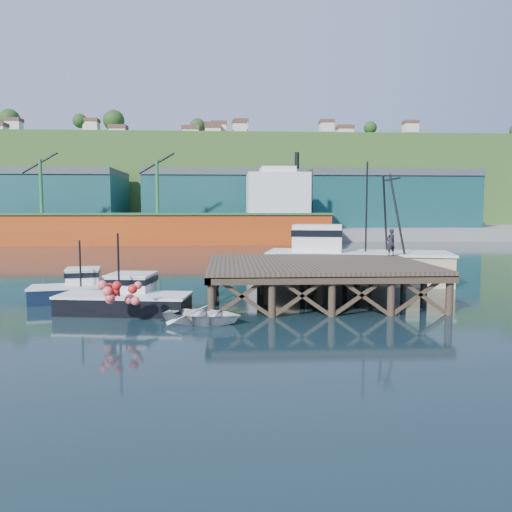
{
  "coord_description": "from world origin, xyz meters",
  "views": [
    {
      "loc": [
        0.61,
        -27.8,
        5.02
      ],
      "look_at": [
        2.26,
        2.0,
        2.28
      ],
      "focal_mm": 35.0,
      "sensor_mm": 36.0,
      "label": 1
    }
  ],
  "objects": [
    {
      "name": "ground",
      "position": [
        0.0,
        0.0,
        0.0
      ],
      "size": [
        300.0,
        300.0,
        0.0
      ],
      "primitive_type": "plane",
      "color": "black",
      "rests_on": "ground"
    },
    {
      "name": "warehouse_right",
      "position": [
        30.0,
        65.0,
        6.5
      ],
      "size": [
        30.0,
        16.0,
        9.0
      ],
      "primitive_type": "cube",
      "color": "#17494C",
      "rests_on": "far_quay"
    },
    {
      "name": "warehouse_mid",
      "position": [
        0.0,
        65.0,
        6.5
      ],
      "size": [
        28.0,
        16.0,
        9.0
      ],
      "primitive_type": "cube",
      "color": "#17494C",
      "rests_on": "far_quay"
    },
    {
      "name": "dockworker",
      "position": [
        10.9,
        3.22,
        3.0
      ],
      "size": [
        0.74,
        0.62,
        1.74
      ],
      "primitive_type": "imported",
      "rotation": [
        0.0,
        0.0,
        3.51
      ],
      "color": "black",
      "rests_on": "wharf"
    },
    {
      "name": "cargo_ship",
      "position": [
        -8.46,
        48.0,
        3.31
      ],
      "size": [
        55.5,
        10.0,
        13.75
      ],
      "color": "#BF4012",
      "rests_on": "ground"
    },
    {
      "name": "dinghy",
      "position": [
        -0.54,
        -5.8,
        0.37
      ],
      "size": [
        4.19,
        3.56,
        0.74
      ],
      "primitive_type": "imported",
      "rotation": [
        0.0,
        0.0,
        1.24
      ],
      "color": "white",
      "rests_on": "ground"
    },
    {
      "name": "warehouse_left",
      "position": [
        -35.0,
        65.0,
        6.5
      ],
      "size": [
        32.0,
        16.0,
        9.0
      ],
      "primitive_type": "cube",
      "color": "#17494C",
      "rests_on": "far_quay"
    },
    {
      "name": "wharf",
      "position": [
        5.5,
        -0.19,
        1.94
      ],
      "size": [
        12.0,
        10.0,
        2.62
      ],
      "color": "brown",
      "rests_on": "ground"
    },
    {
      "name": "boat_navy",
      "position": [
        -7.55,
        0.22,
        0.69
      ],
      "size": [
        5.74,
        3.52,
        3.42
      ],
      "rotation": [
        0.0,
        0.0,
        0.19
      ],
      "color": "black",
      "rests_on": "ground"
    },
    {
      "name": "far_quay",
      "position": [
        0.0,
        70.0,
        1.0
      ],
      "size": [
        160.0,
        40.0,
        2.0
      ],
      "primitive_type": "cube",
      "color": "gray",
      "rests_on": "ground"
    },
    {
      "name": "hillside",
      "position": [
        0.0,
        100.0,
        11.0
      ],
      "size": [
        220.0,
        50.0,
        22.0
      ],
      "primitive_type": "cube",
      "color": "#2D511E",
      "rests_on": "ground"
    },
    {
      "name": "trawler",
      "position": [
        9.36,
        6.5,
        1.72
      ],
      "size": [
        13.19,
        7.23,
        8.37
      ],
      "rotation": [
        0.0,
        0.0,
        -0.23
      ],
      "color": "#D0C286",
      "rests_on": "ground"
    },
    {
      "name": "boat_black",
      "position": [
        -4.47,
        -3.12,
        0.72
      ],
      "size": [
        6.64,
        5.53,
        3.94
      ],
      "rotation": [
        0.0,
        0.0,
        -0.15
      ],
      "color": "black",
      "rests_on": "ground"
    }
  ]
}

